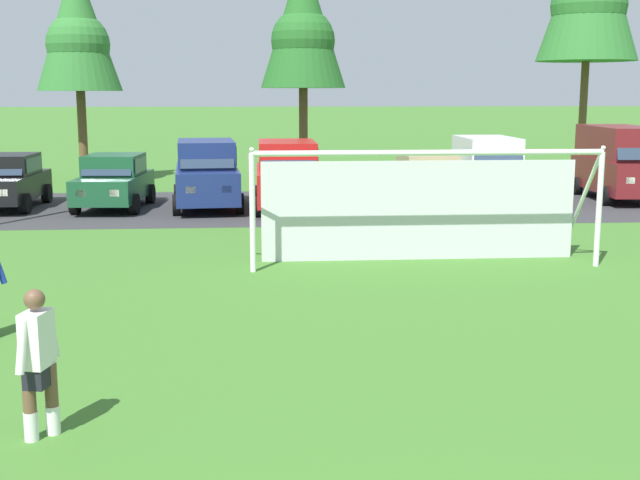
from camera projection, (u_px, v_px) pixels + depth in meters
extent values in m
plane|color=#3D7028|center=(330.00, 260.00, 18.27)|extent=(400.00, 400.00, 0.00)
cube|color=#333335|center=(306.00, 206.00, 26.93)|extent=(52.00, 8.40, 0.01)
cylinder|color=white|center=(599.00, 210.00, 17.43)|extent=(0.12, 0.12, 2.44)
cylinder|color=white|center=(252.00, 213.00, 16.87)|extent=(0.12, 0.12, 2.44)
cylinder|color=white|center=(430.00, 153.00, 16.93)|extent=(7.32, 0.13, 0.12)
cylinder|color=white|center=(583.00, 198.00, 18.29)|extent=(0.09, 1.94, 2.46)
cylinder|color=white|center=(253.00, 202.00, 17.73)|extent=(0.09, 1.94, 2.46)
cube|color=silver|center=(419.00, 210.00, 18.15)|extent=(6.95, 0.05, 2.20)
cylinder|color=brown|center=(52.00, 399.00, 8.90)|extent=(0.14, 0.14, 0.80)
cylinder|color=brown|center=(30.00, 405.00, 8.73)|extent=(0.14, 0.14, 0.80)
cylinder|color=white|center=(53.00, 420.00, 8.94)|extent=(0.15, 0.15, 0.32)
cylinder|color=white|center=(31.00, 426.00, 8.77)|extent=(0.15, 0.15, 0.32)
cube|color=black|center=(39.00, 373.00, 8.76)|extent=(0.29, 0.38, 0.28)
cube|color=silver|center=(37.00, 339.00, 8.69)|extent=(0.32, 0.43, 0.60)
sphere|color=brown|center=(34.00, 299.00, 8.62)|extent=(0.22, 0.22, 0.22)
cylinder|color=silver|center=(52.00, 334.00, 8.93)|extent=(0.14, 0.24, 0.55)
cylinder|color=silver|center=(22.00, 348.00, 8.46)|extent=(0.14, 0.24, 0.55)
cube|color=black|center=(7.00, 187.00, 26.27)|extent=(1.83, 4.21, 0.76)
cube|color=black|center=(7.00, 164.00, 26.30)|extent=(1.67, 2.11, 0.64)
cube|color=#28384C|center=(34.00, 164.00, 26.36)|extent=(0.05, 1.79, 0.45)
cube|color=white|center=(3.00, 193.00, 24.28)|extent=(0.28, 0.08, 0.20)
cube|color=#B21414|center=(40.00, 178.00, 28.32)|extent=(0.28, 0.08, 0.20)
cube|color=#B21414|center=(10.00, 179.00, 28.25)|extent=(0.28, 0.08, 0.20)
cylinder|color=black|center=(25.00, 204.00, 25.13)|extent=(0.24, 0.64, 0.64)
cylinder|color=black|center=(47.00, 193.00, 27.68)|extent=(0.24, 0.64, 0.64)
cube|color=#194C2D|center=(114.00, 187.00, 26.22)|extent=(2.07, 4.31, 0.76)
cube|color=#194C2D|center=(114.00, 164.00, 26.24)|extent=(1.79, 2.20, 0.64)
cube|color=#28384C|center=(107.00, 168.00, 25.29)|extent=(1.55, 0.41, 0.55)
cube|color=#28384C|center=(140.00, 164.00, 26.25)|extent=(0.16, 1.78, 0.45)
cube|color=white|center=(115.00, 193.00, 24.19)|extent=(0.28, 0.10, 0.20)
cube|color=white|center=(81.00, 193.00, 24.17)|extent=(0.28, 0.10, 0.20)
cube|color=#B21414|center=(142.00, 179.00, 28.24)|extent=(0.28, 0.10, 0.20)
cube|color=#B21414|center=(113.00, 179.00, 28.23)|extent=(0.28, 0.10, 0.20)
cylinder|color=black|center=(134.00, 204.00, 25.02)|extent=(0.28, 0.65, 0.64)
cylinder|color=black|center=(75.00, 204.00, 24.99)|extent=(0.28, 0.65, 0.64)
cylinder|color=black|center=(150.00, 194.00, 27.58)|extent=(0.28, 0.65, 0.64)
cylinder|color=black|center=(97.00, 194.00, 27.55)|extent=(0.28, 0.65, 0.64)
cube|color=navy|center=(207.00, 183.00, 26.25)|extent=(2.25, 4.73, 1.00)
cube|color=navy|center=(206.00, 154.00, 26.29)|extent=(1.98, 3.13, 0.84)
cube|color=#28384C|center=(207.00, 158.00, 24.91)|extent=(1.64, 0.50, 0.71)
cube|color=#28384C|center=(234.00, 153.00, 26.42)|extent=(0.24, 2.55, 0.59)
cube|color=white|center=(227.00, 189.00, 24.13)|extent=(0.29, 0.10, 0.20)
cube|color=white|center=(191.00, 190.00, 23.97)|extent=(0.29, 0.10, 0.20)
cube|color=#B21414|center=(221.00, 174.00, 28.52)|extent=(0.29, 0.10, 0.20)
cube|color=#B21414|center=(190.00, 175.00, 28.36)|extent=(0.29, 0.10, 0.20)
cylinder|color=black|center=(240.00, 204.00, 25.10)|extent=(0.29, 0.66, 0.64)
cylinder|color=black|center=(177.00, 205.00, 24.81)|extent=(0.29, 0.66, 0.64)
cylinder|color=black|center=(235.00, 193.00, 27.88)|extent=(0.29, 0.66, 0.64)
cylinder|color=black|center=(178.00, 194.00, 27.58)|extent=(0.29, 0.66, 0.64)
cube|color=red|center=(287.00, 184.00, 25.88)|extent=(1.92, 4.61, 1.00)
cube|color=red|center=(287.00, 154.00, 25.91)|extent=(1.76, 3.01, 0.84)
cube|color=#28384C|center=(289.00, 159.00, 24.52)|extent=(1.62, 0.38, 0.71)
cube|color=#28384C|center=(315.00, 154.00, 25.97)|extent=(0.05, 2.55, 0.59)
cube|color=white|center=(308.00, 191.00, 23.69)|extent=(0.28, 0.08, 0.20)
cube|color=white|center=(272.00, 191.00, 23.61)|extent=(0.28, 0.08, 0.20)
cube|color=#B21414|center=(300.00, 175.00, 28.12)|extent=(0.28, 0.08, 0.20)
cube|color=#B21414|center=(270.00, 176.00, 28.05)|extent=(0.28, 0.08, 0.20)
cylinder|color=black|center=(321.00, 206.00, 24.63)|extent=(0.24, 0.64, 0.64)
cylinder|color=black|center=(257.00, 206.00, 24.49)|extent=(0.24, 0.64, 0.64)
cylinder|color=black|center=(314.00, 194.00, 27.43)|extent=(0.24, 0.64, 0.64)
cylinder|color=black|center=(257.00, 195.00, 27.29)|extent=(0.24, 0.64, 0.64)
cube|color=tan|center=(428.00, 186.00, 26.45)|extent=(1.89, 4.24, 0.76)
cube|color=tan|center=(427.00, 164.00, 26.47)|extent=(1.70, 2.14, 0.64)
cube|color=#28384C|center=(434.00, 167.00, 25.52)|extent=(1.54, 0.35, 0.55)
cube|color=#28384C|center=(453.00, 164.00, 26.55)|extent=(0.08, 1.79, 0.45)
cube|color=white|center=(460.00, 192.00, 24.47)|extent=(0.28, 0.09, 0.20)
cube|color=white|center=(427.00, 192.00, 24.37)|extent=(0.28, 0.09, 0.20)
cube|color=#B21414|center=(428.00, 178.00, 28.51)|extent=(0.28, 0.09, 0.20)
cube|color=#B21414|center=(400.00, 178.00, 28.41)|extent=(0.28, 0.09, 0.20)
cylinder|color=black|center=(466.00, 203.00, 25.33)|extent=(0.25, 0.65, 0.64)
cylinder|color=black|center=(408.00, 203.00, 25.15)|extent=(0.25, 0.65, 0.64)
cylinder|color=black|center=(445.00, 193.00, 27.88)|extent=(0.25, 0.65, 0.64)
cylinder|color=black|center=(393.00, 193.00, 27.70)|extent=(0.25, 0.65, 0.64)
cube|color=silver|center=(487.00, 177.00, 28.22)|extent=(1.96, 4.63, 1.00)
cube|color=silver|center=(487.00, 149.00, 28.26)|extent=(1.79, 3.02, 0.84)
cube|color=#28384C|center=(498.00, 153.00, 26.87)|extent=(1.62, 0.40, 0.71)
cube|color=#28384C|center=(512.00, 149.00, 28.31)|extent=(0.08, 2.55, 0.59)
cube|color=white|center=(522.00, 182.00, 26.03)|extent=(0.28, 0.08, 0.20)
cube|color=white|center=(490.00, 182.00, 25.96)|extent=(0.28, 0.08, 0.20)
cube|color=#B21414|center=(485.00, 169.00, 30.47)|extent=(0.28, 0.08, 0.20)
cube|color=#B21414|center=(457.00, 169.00, 30.40)|extent=(0.28, 0.08, 0.20)
cylinder|color=black|center=(527.00, 196.00, 26.97)|extent=(0.25, 0.64, 0.64)
cylinder|color=black|center=(469.00, 196.00, 26.85)|extent=(0.25, 0.64, 0.64)
cylinder|color=black|center=(502.00, 186.00, 29.77)|extent=(0.25, 0.64, 0.64)
cylinder|color=black|center=(450.00, 187.00, 29.65)|extent=(0.25, 0.64, 0.64)
cube|color=maroon|center=(620.00, 175.00, 28.37)|extent=(2.30, 4.93, 1.10)
cube|color=maroon|center=(620.00, 142.00, 28.37)|extent=(2.10, 4.22, 1.10)
cube|color=white|center=(630.00, 180.00, 26.04)|extent=(0.29, 0.10, 0.20)
cube|color=#B21414|center=(611.00, 167.00, 30.69)|extent=(0.29, 0.10, 0.20)
cube|color=#B21414|center=(582.00, 167.00, 30.68)|extent=(0.29, 0.10, 0.20)
cylinder|color=black|center=(605.00, 196.00, 27.00)|extent=(0.29, 0.66, 0.64)
cylinder|color=black|center=(631.00, 186.00, 29.94)|extent=(0.29, 0.66, 0.64)
cylinder|color=black|center=(577.00, 186.00, 29.93)|extent=(0.29, 0.66, 0.64)
cylinder|color=brown|center=(83.00, 137.00, 33.54)|extent=(0.36, 0.36, 3.72)
cone|color=#2D702D|center=(77.00, 24.00, 32.75)|extent=(3.35, 3.35, 5.21)
sphere|color=#2D702D|center=(78.00, 45.00, 32.89)|extent=(2.51, 2.51, 2.51)
cylinder|color=brown|center=(303.00, 135.00, 33.93)|extent=(0.36, 0.36, 3.84)
cone|color=#236023|center=(303.00, 20.00, 33.12)|extent=(3.46, 3.46, 5.38)
sphere|color=#236023|center=(303.00, 41.00, 33.26)|extent=(2.59, 2.59, 2.59)
cylinder|color=brown|center=(583.00, 117.00, 38.52)|extent=(0.36, 0.36, 5.09)
sphere|color=#2D702D|center=(589.00, 5.00, 37.63)|extent=(3.44, 3.44, 3.44)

